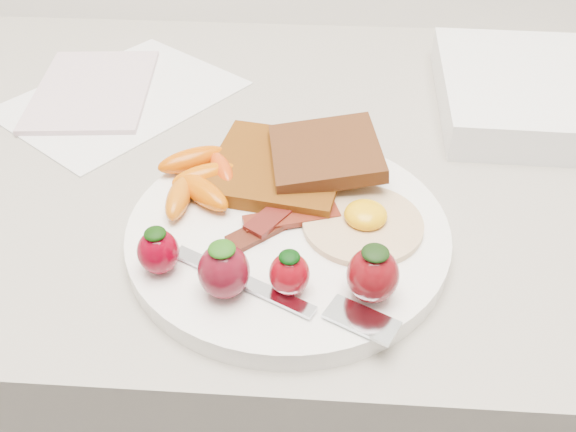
{
  "coord_description": "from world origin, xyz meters",
  "views": [
    {
      "loc": [
        0.01,
        1.15,
        1.27
      ],
      "look_at": [
        -0.02,
        1.56,
        0.93
      ],
      "focal_mm": 40.0,
      "sensor_mm": 36.0,
      "label": 1
    }
  ],
  "objects": [
    {
      "name": "bacon_strips",
      "position": [
        -0.02,
        1.56,
        0.92
      ],
      "size": [
        0.09,
        0.09,
        0.01
      ],
      "color": "black",
      "rests_on": "plate"
    },
    {
      "name": "toast_upper",
      "position": [
        0.01,
        1.63,
        0.94
      ],
      "size": [
        0.11,
        0.11,
        0.02
      ],
      "primitive_type": "cube",
      "rotation": [
        0.0,
        -0.1,
        0.16
      ],
      "color": "black",
      "rests_on": "toast_lower"
    },
    {
      "name": "plate",
      "position": [
        -0.02,
        1.56,
        0.91
      ],
      "size": [
        0.27,
        0.27,
        0.02
      ],
      "primitive_type": "cylinder",
      "color": "white",
      "rests_on": "counter"
    },
    {
      "name": "toast_lower",
      "position": [
        -0.03,
        1.63,
        0.93
      ],
      "size": [
        0.14,
        0.14,
        0.01
      ],
      "primitive_type": "cube",
      "rotation": [
        0.0,
        0.0,
        -0.17
      ],
      "color": "#482907",
      "rests_on": "plate"
    },
    {
      "name": "appliance",
      "position": [
        0.28,
        1.79,
        0.92
      ],
      "size": [
        0.29,
        0.24,
        0.04
      ],
      "primitive_type": "cube",
      "rotation": [
        0.0,
        0.0,
        -0.03
      ],
      "color": "white",
      "rests_on": "counter"
    },
    {
      "name": "strawberries",
      "position": [
        -0.02,
        1.48,
        0.94
      ],
      "size": [
        0.2,
        0.06,
        0.05
      ],
      "color": "#6E0011",
      "rests_on": "plate"
    },
    {
      "name": "notepad",
      "position": [
        -0.26,
        1.79,
        0.91
      ],
      "size": [
        0.14,
        0.19,
        0.01
      ],
      "primitive_type": "cube",
      "rotation": [
        0.0,
        0.0,
        0.09
      ],
      "color": "beige",
      "rests_on": "paper_sheet"
    },
    {
      "name": "baby_carrots",
      "position": [
        -0.1,
        1.6,
        0.93
      ],
      "size": [
        0.08,
        0.11,
        0.02
      ],
      "color": "#CC5800",
      "rests_on": "plate"
    },
    {
      "name": "paper_sheet",
      "position": [
        -0.22,
        1.78,
        0.9
      ],
      "size": [
        0.29,
        0.31,
        0.0
      ],
      "primitive_type": "cube",
      "rotation": [
        0.0,
        0.0,
        -0.64
      ],
      "color": "white",
      "rests_on": "counter"
    },
    {
      "name": "counter",
      "position": [
        0.0,
        1.7,
        0.45
      ],
      "size": [
        2.0,
        0.6,
        0.9
      ],
      "primitive_type": "cube",
      "color": "gray",
      "rests_on": "ground"
    },
    {
      "name": "fried_egg",
      "position": [
        0.05,
        1.56,
        0.92
      ],
      "size": [
        0.13,
        0.13,
        0.02
      ],
      "color": "beige",
      "rests_on": "plate"
    },
    {
      "name": "fork",
      "position": [
        -0.01,
        1.47,
        0.92
      ],
      "size": [
        0.18,
        0.09,
        0.0
      ],
      "color": "silver",
      "rests_on": "plate"
    }
  ]
}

